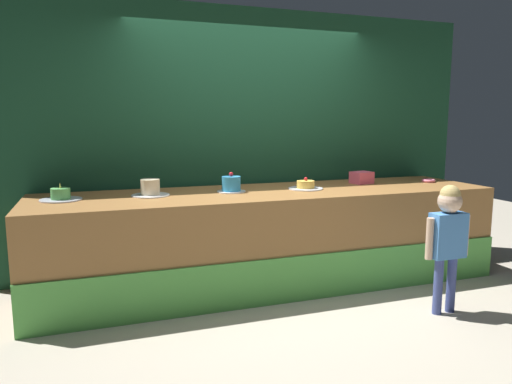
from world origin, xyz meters
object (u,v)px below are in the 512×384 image
(cake_center_right, at_px, (231,185))
(cake_far_right, at_px, (306,186))
(pink_box, at_px, (362,178))
(donut, at_px, (428,181))
(cake_center_left, at_px, (150,189))
(child_figure, at_px, (448,231))
(cake_far_left, at_px, (61,196))

(cake_center_right, distance_m, cake_far_right, 0.74)
(pink_box, height_order, cake_far_right, pink_box)
(donut, bearing_deg, cake_center_left, 179.16)
(child_figure, xyz_separation_m, donut, (0.76, 1.19, 0.23))
(child_figure, distance_m, pink_box, 1.37)
(cake_center_left, bearing_deg, pink_box, 2.83)
(cake_far_right, bearing_deg, donut, 1.27)
(pink_box, bearing_deg, cake_far_left, -177.99)
(cake_far_left, bearing_deg, cake_center_right, -1.17)
(pink_box, bearing_deg, cake_center_right, -174.82)
(child_figure, distance_m, donut, 1.43)
(pink_box, xyz_separation_m, cake_center_right, (-1.47, -0.13, 0.01))
(pink_box, height_order, donut, pink_box)
(cake_far_left, relative_size, cake_center_left, 1.01)
(child_figure, xyz_separation_m, pink_box, (0.03, 1.34, 0.28))
(cake_far_left, bearing_deg, child_figure, -23.10)
(cake_center_left, bearing_deg, child_figure, -29.59)
(pink_box, xyz_separation_m, cake_center_left, (-2.20, -0.11, -0.00))
(cake_center_right, relative_size, cake_far_right, 0.79)
(pink_box, xyz_separation_m, donut, (0.73, -0.15, -0.05))
(pink_box, xyz_separation_m, cake_far_left, (-2.93, -0.10, -0.02))
(child_figure, bearing_deg, donut, 57.35)
(cake_center_right, bearing_deg, pink_box, 5.18)
(pink_box, bearing_deg, donut, -11.70)
(child_figure, relative_size, cake_far_right, 3.14)
(pink_box, bearing_deg, child_figure, -91.24)
(cake_center_left, bearing_deg, cake_center_right, -1.88)
(child_figure, relative_size, cake_center_left, 3.15)
(child_figure, height_order, pink_box, child_figure)
(child_figure, height_order, cake_center_left, child_figure)
(donut, height_order, cake_center_right, cake_center_right)
(child_figure, height_order, donut, child_figure)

